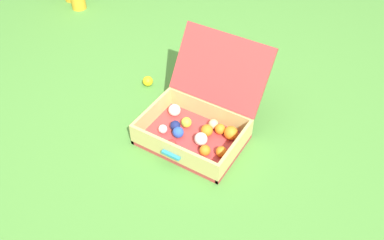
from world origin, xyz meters
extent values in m
plane|color=#4C8C38|center=(0.00, 0.00, 0.00)|extent=(16.00, 16.00, 0.00)
cube|color=#B23838|center=(0.08, 0.00, 0.01)|extent=(0.56, 0.40, 0.03)
cube|color=tan|center=(-0.19, 0.00, 0.07)|extent=(0.02, 0.40, 0.14)
cube|color=tan|center=(0.36, 0.00, 0.07)|extent=(0.02, 0.40, 0.14)
cube|color=tan|center=(0.08, -0.19, 0.07)|extent=(0.53, 0.02, 0.14)
cube|color=tan|center=(0.08, 0.19, 0.07)|extent=(0.53, 0.02, 0.14)
cube|color=#B23838|center=(0.08, 0.31, 0.31)|extent=(0.56, 0.23, 0.35)
cube|color=teal|center=(0.08, -0.21, 0.08)|extent=(0.11, 0.02, 0.02)
sphere|color=blue|center=(0.01, -0.03, 0.06)|extent=(0.06, 0.06, 0.06)
sphere|color=#D1B784|center=(0.15, 0.13, 0.05)|extent=(0.06, 0.06, 0.06)
sphere|color=orange|center=(0.21, -0.07, 0.06)|extent=(0.06, 0.06, 0.06)
sphere|color=orange|center=(0.14, 0.06, 0.06)|extent=(0.07, 0.07, 0.07)
sphere|color=white|center=(0.15, -0.02, 0.06)|extent=(0.07, 0.07, 0.07)
sphere|color=red|center=(0.03, -0.12, 0.05)|extent=(0.05, 0.05, 0.05)
sphere|color=white|center=(-0.08, -0.05, 0.05)|extent=(0.05, 0.05, 0.05)
sphere|color=white|center=(-0.11, 0.11, 0.06)|extent=(0.07, 0.07, 0.07)
sphere|color=orange|center=(0.27, 0.11, 0.06)|extent=(0.08, 0.08, 0.08)
sphere|color=orange|center=(0.29, -0.04, 0.06)|extent=(0.06, 0.06, 0.06)
sphere|color=blue|center=(-0.02, -0.15, 0.05)|extent=(0.05, 0.05, 0.05)
sphere|color=#CCDB38|center=(0.01, 0.06, 0.06)|extent=(0.06, 0.06, 0.06)
sphere|color=navy|center=(-0.03, 0.01, 0.06)|extent=(0.06, 0.06, 0.06)
sphere|color=orange|center=(0.20, 0.11, 0.06)|extent=(0.06, 0.06, 0.06)
sphere|color=yellow|center=(-0.43, 0.28, 0.03)|extent=(0.07, 0.07, 0.07)
camera|label=1|loc=(0.93, -1.39, 1.69)|focal=38.11mm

